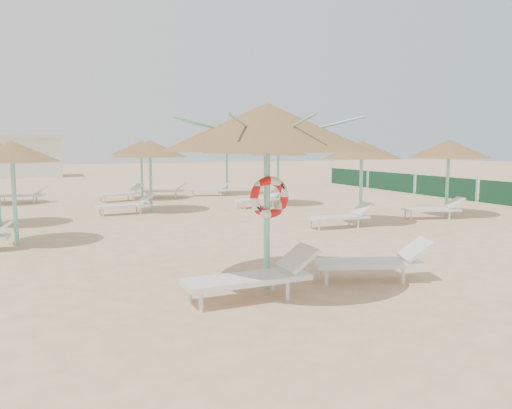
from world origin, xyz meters
name	(u,v)px	position (x,y,z in m)	size (l,w,h in m)	color
ground	(277,281)	(0.00, 0.00, 0.00)	(120.00, 120.00, 0.00)	#DDB887
main_palapa	(267,128)	(-0.38, -0.36, 2.83)	(3.63, 3.63, 3.25)	#79D1B9
lounger_main_a	(256,276)	(-0.80, -0.81, 0.39)	(2.26, 0.69, 0.82)	white
lounger_main_b	(376,261)	(1.72, -0.71, 0.37)	(2.25, 1.34, 0.78)	white
palapa_field	(193,151)	(1.66, 10.59, 2.31)	(18.67, 13.33, 2.71)	#79D1B9
service_hut	(5,156)	(-6.00, 35.00, 1.64)	(8.40, 4.40, 3.25)	silver
windbreak_fence	(445,187)	(14.00, 9.96, 0.50)	(0.08, 19.84, 1.10)	#1A4E31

